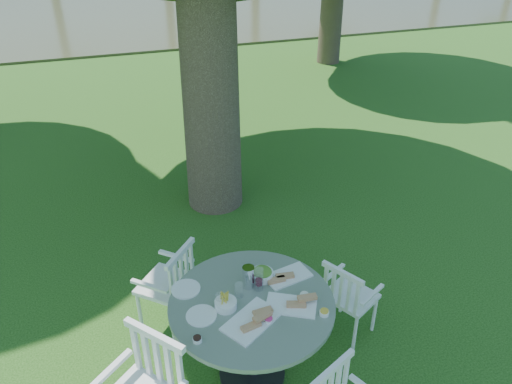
% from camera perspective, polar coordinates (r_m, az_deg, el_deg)
% --- Properties ---
extents(ground, '(140.00, 140.00, 0.00)m').
position_cam_1_polar(ground, '(5.57, 0.64, -8.53)').
color(ground, '#133B0C').
rests_on(ground, ground).
extents(table, '(1.29, 1.29, 0.83)m').
position_cam_1_polar(table, '(4.07, -0.48, -14.28)').
color(table, black).
rests_on(table, ground).
extents(chair_ne, '(0.54, 0.55, 0.82)m').
position_cam_1_polar(chair_ne, '(4.58, 10.24, -11.58)').
color(chair_ne, white).
rests_on(chair_ne, ground).
extents(chair_nw, '(0.61, 0.62, 0.89)m').
position_cam_1_polar(chair_nw, '(4.65, -9.50, -10.00)').
color(chair_nw, white).
rests_on(chair_nw, ground).
extents(tableware, '(1.15, 0.84, 0.20)m').
position_cam_1_polar(tableware, '(3.96, -0.53, -11.48)').
color(tableware, white).
rests_on(tableware, table).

